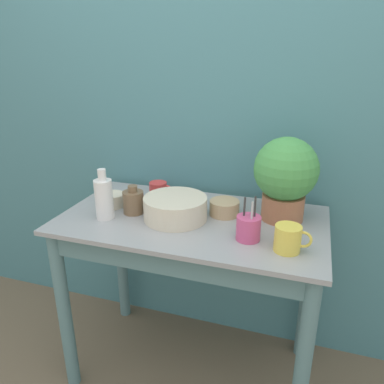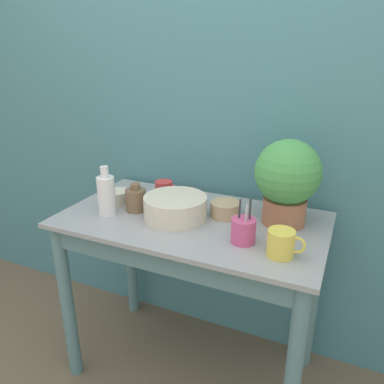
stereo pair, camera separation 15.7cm
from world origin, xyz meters
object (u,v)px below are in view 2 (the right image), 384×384
bowl_wash_large (175,207)px  mug_red (164,189)px  potted_plant (287,179)px  bottle_tall (106,195)px  mug_yellow (281,243)px  bowl_small_tan (225,209)px  utensil_cup (243,230)px  bowl_small_cream (117,197)px  bottle_short (136,199)px

bowl_wash_large → mug_red: (-0.17, 0.21, -0.01)m
potted_plant → mug_red: (-0.60, 0.07, -0.16)m
bottle_tall → potted_plant: bearing=17.5°
mug_yellow → bowl_wash_large: bearing=164.5°
potted_plant → bowl_small_tan: size_ratio=2.72×
bottle_tall → bowl_small_tan: bottle_tall is taller
bowl_wash_large → utensil_cup: utensil_cup is taller
mug_red → mug_yellow: size_ratio=0.88×
potted_plant → bowl_wash_large: 0.48m
mug_yellow → bowl_small_tan: 0.38m
potted_plant → utensil_cup: potted_plant is taller
bowl_small_tan → bowl_small_cream: bearing=-172.6°
utensil_cup → bowl_small_cream: bearing=168.8°
bottle_tall → bottle_short: bearing=44.3°
potted_plant → bottle_tall: 0.77m
potted_plant → bottle_tall: bearing=-162.5°
potted_plant → bottle_short: bearing=-167.6°
bowl_small_cream → bowl_small_tan: (0.52, 0.07, 0.00)m
bottle_tall → bowl_small_cream: 0.15m
bowl_wash_large → mug_yellow: same height
bottle_short → bowl_small_cream: 0.13m
bowl_small_tan → mug_yellow: bearing=-39.5°
utensil_cup → bowl_small_tan: bearing=125.5°
bottle_tall → bowl_small_tan: bearing=22.0°
bottle_short → bowl_small_tan: 0.40m
potted_plant → bowl_small_cream: size_ratio=3.16×
bowl_wash_large → mug_yellow: (0.48, -0.13, -0.00)m
bottle_short → utensil_cup: size_ratio=0.72×
potted_plant → bottle_short: 0.66m
bowl_small_cream → bottle_short: bearing=-16.3°
bottle_tall → bowl_small_cream: bottle_tall is taller
bottle_tall → utensil_cup: (0.62, -0.00, -0.04)m
mug_red → bowl_small_cream: 0.23m
bowl_wash_large → bowl_small_cream: size_ratio=2.42×
bowl_wash_large → utensil_cup: size_ratio=1.55×
bowl_small_cream → bowl_small_tan: 0.52m
bottle_tall → bowl_small_cream: bearing=106.0°
bowl_small_cream → utensil_cup: 0.67m
potted_plant → bowl_small_cream: bearing=-172.3°
potted_plant → bottle_short: size_ratio=2.79×
bottle_short → mug_yellow: size_ratio=0.95×
bowl_small_tan → utensil_cup: 0.24m
mug_red → utensil_cup: (0.50, -0.30, 0.01)m
utensil_cup → mug_yellow: bearing=-15.9°
bottle_tall → mug_yellow: 0.77m
bottle_tall → bottle_short: size_ratio=1.73×
bottle_short → bowl_wash_large: bearing=-0.7°
mug_red → bowl_wash_large: bearing=-51.5°
mug_red → bowl_small_tan: size_ratio=0.90×
potted_plant → bowl_wash_large: (-0.43, -0.14, -0.15)m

